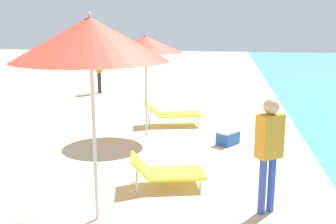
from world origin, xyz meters
TOP-DOWN VIEW (x-y plane):
  - umbrella_second at (0.64, 3.86)m, footprint 2.07×2.07m
  - lounger_second_shoreside at (1.42, 5.16)m, footprint 1.36×0.90m
  - umbrella_farthest at (0.45, 8.26)m, footprint 1.80×1.80m
  - lounger_farthest_shoreside at (0.91, 9.39)m, footprint 1.67×0.96m
  - person_walking_near at (-2.70, 14.16)m, footprint 0.37×0.42m
  - person_walking_far at (3.04, 4.43)m, footprint 0.42×0.39m
  - cooler_box at (2.47, 7.81)m, footprint 0.57×0.61m

SIDE VIEW (x-z plane):
  - cooler_box at x=2.47m, z-range 0.00..0.34m
  - lounger_second_shoreside at x=1.42m, z-range -0.01..0.56m
  - lounger_farthest_shoreside at x=0.91m, z-range 0.01..0.68m
  - person_walking_near at x=-2.70m, z-range 0.19..1.90m
  - person_walking_far at x=3.04m, z-range 0.19..1.91m
  - umbrella_farthest at x=0.45m, z-range 0.99..3.50m
  - umbrella_second at x=0.64m, z-range 1.09..3.97m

